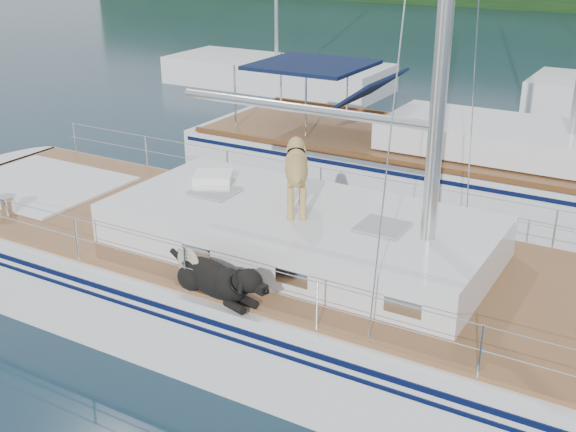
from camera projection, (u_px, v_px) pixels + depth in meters
The scene contains 4 objects.
ground at pixel (252, 313), 10.74m from camera, with size 120.00×120.00×0.00m, color black.
main_sailboat at pixel (257, 274), 10.44m from camera, with size 12.00×3.96×14.01m.
neighbor_sailboat at pixel (450, 169), 15.09m from camera, with size 11.00×3.50×13.30m.
bg_boat_west at pixel (277, 75), 25.52m from camera, with size 8.00×3.00×11.65m.
Camera 1 is at (5.20, -7.87, 5.38)m, focal length 45.00 mm.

